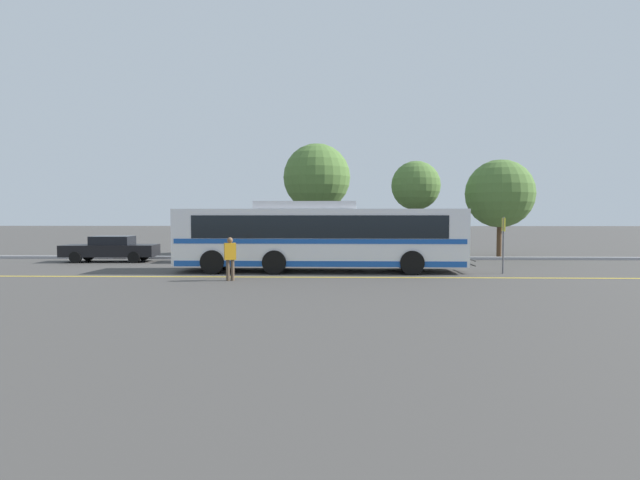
{
  "coord_description": "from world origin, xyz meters",
  "views": [
    {
      "loc": [
        1.78,
        -22.18,
        2.38
      ],
      "look_at": [
        1.14,
        -0.41,
        1.37
      ],
      "focal_mm": 28.0,
      "sensor_mm": 36.0,
      "label": 1
    }
  ],
  "objects_px": {
    "parked_car_1": "(222,248)",
    "bus_stop_sign": "(503,238)",
    "transit_bus": "(320,236)",
    "tree_0": "(500,194)",
    "pedestrian_0": "(230,256)",
    "parked_car_2": "(311,249)",
    "tree_2": "(317,177)",
    "parked_car_0": "(111,249)",
    "tree_1": "(416,186)"
  },
  "relations": [
    {
      "from": "transit_bus",
      "to": "tree_1",
      "type": "height_order",
      "value": "tree_1"
    },
    {
      "from": "transit_bus",
      "to": "tree_2",
      "type": "height_order",
      "value": "tree_2"
    },
    {
      "from": "pedestrian_0",
      "to": "bus_stop_sign",
      "type": "xyz_separation_m",
      "value": [
        10.97,
        2.64,
        0.59
      ]
    },
    {
      "from": "tree_1",
      "to": "tree_2",
      "type": "xyz_separation_m",
      "value": [
        -6.08,
        1.92,
        0.68
      ]
    },
    {
      "from": "transit_bus",
      "to": "bus_stop_sign",
      "type": "relative_size",
      "value": 5.32
    },
    {
      "from": "transit_bus",
      "to": "parked_car_0",
      "type": "bearing_deg",
      "value": -110.44
    },
    {
      "from": "parked_car_2",
      "to": "parked_car_1",
      "type": "bearing_deg",
      "value": 85.5
    },
    {
      "from": "tree_2",
      "to": "parked_car_0",
      "type": "bearing_deg",
      "value": -149.37
    },
    {
      "from": "parked_car_0",
      "to": "tree_1",
      "type": "height_order",
      "value": "tree_1"
    },
    {
      "from": "transit_bus",
      "to": "parked_car_2",
      "type": "relative_size",
      "value": 3.11
    },
    {
      "from": "parked_car_1",
      "to": "tree_2",
      "type": "height_order",
      "value": "tree_2"
    },
    {
      "from": "transit_bus",
      "to": "parked_car_0",
      "type": "height_order",
      "value": "transit_bus"
    },
    {
      "from": "transit_bus",
      "to": "bus_stop_sign",
      "type": "bearing_deg",
      "value": 85.33
    },
    {
      "from": "tree_1",
      "to": "parked_car_0",
      "type": "bearing_deg",
      "value": -165.23
    },
    {
      "from": "parked_car_0",
      "to": "tree_0",
      "type": "distance_m",
      "value": 22.06
    },
    {
      "from": "parked_car_2",
      "to": "tree_0",
      "type": "relative_size",
      "value": 0.71
    },
    {
      "from": "transit_bus",
      "to": "parked_car_1",
      "type": "distance_m",
      "value": 6.92
    },
    {
      "from": "transit_bus",
      "to": "tree_0",
      "type": "bearing_deg",
      "value": 127.58
    },
    {
      "from": "pedestrian_0",
      "to": "tree_2",
      "type": "height_order",
      "value": "tree_2"
    },
    {
      "from": "parked_car_0",
      "to": "parked_car_2",
      "type": "bearing_deg",
      "value": -93.49
    },
    {
      "from": "pedestrian_0",
      "to": "bus_stop_sign",
      "type": "distance_m",
      "value": 11.3
    },
    {
      "from": "transit_bus",
      "to": "parked_car_2",
      "type": "xyz_separation_m",
      "value": [
        -0.6,
        4.4,
        -0.87
      ]
    },
    {
      "from": "parked_car_2",
      "to": "tree_1",
      "type": "height_order",
      "value": "tree_1"
    },
    {
      "from": "tree_0",
      "to": "bus_stop_sign",
      "type": "bearing_deg",
      "value": -107.03
    },
    {
      "from": "parked_car_0",
      "to": "parked_car_1",
      "type": "xyz_separation_m",
      "value": [
        5.92,
        0.07,
        0.06
      ]
    },
    {
      "from": "parked_car_1",
      "to": "parked_car_0",
      "type": "bearing_deg",
      "value": 87.96
    },
    {
      "from": "bus_stop_sign",
      "to": "tree_2",
      "type": "xyz_separation_m",
      "value": [
        -8.24,
        11.34,
        3.43
      ]
    },
    {
      "from": "tree_2",
      "to": "tree_0",
      "type": "bearing_deg",
      "value": -14.65
    },
    {
      "from": "pedestrian_0",
      "to": "bus_stop_sign",
      "type": "height_order",
      "value": "bus_stop_sign"
    },
    {
      "from": "bus_stop_sign",
      "to": "pedestrian_0",
      "type": "bearing_deg",
      "value": -75.94
    },
    {
      "from": "transit_bus",
      "to": "tree_0",
      "type": "distance_m",
      "value": 13.13
    },
    {
      "from": "pedestrian_0",
      "to": "tree_0",
      "type": "distance_m",
      "value": 17.79
    },
    {
      "from": "transit_bus",
      "to": "parked_car_1",
      "type": "relative_size",
      "value": 2.98
    },
    {
      "from": "tree_1",
      "to": "pedestrian_0",
      "type": "bearing_deg",
      "value": -126.14
    },
    {
      "from": "parked_car_1",
      "to": "bus_stop_sign",
      "type": "xyz_separation_m",
      "value": [
        13.03,
        -5.06,
        0.75
      ]
    },
    {
      "from": "parked_car_2",
      "to": "tree_0",
      "type": "xyz_separation_m",
      "value": [
        10.94,
        3.41,
        3.05
      ]
    },
    {
      "from": "tree_0",
      "to": "tree_1",
      "type": "xyz_separation_m",
      "value": [
        -4.76,
        0.92,
        0.52
      ]
    },
    {
      "from": "tree_1",
      "to": "tree_2",
      "type": "distance_m",
      "value": 6.41
    },
    {
      "from": "parked_car_2",
      "to": "bus_stop_sign",
      "type": "height_order",
      "value": "bus_stop_sign"
    },
    {
      "from": "tree_1",
      "to": "parked_car_2",
      "type": "bearing_deg",
      "value": -144.98
    },
    {
      "from": "tree_0",
      "to": "tree_2",
      "type": "xyz_separation_m",
      "value": [
        -10.84,
        2.83,
        1.2
      ]
    },
    {
      "from": "parked_car_2",
      "to": "tree_2",
      "type": "bearing_deg",
      "value": -5.78
    },
    {
      "from": "pedestrian_0",
      "to": "tree_2",
      "type": "xyz_separation_m",
      "value": [
        2.73,
        13.98,
        4.02
      ]
    },
    {
      "from": "tree_0",
      "to": "tree_2",
      "type": "bearing_deg",
      "value": 165.35
    },
    {
      "from": "parked_car_2",
      "to": "tree_0",
      "type": "distance_m",
      "value": 11.86
    },
    {
      "from": "parked_car_1",
      "to": "tree_2",
      "type": "xyz_separation_m",
      "value": [
        4.8,
        6.28,
        4.18
      ]
    },
    {
      "from": "tree_2",
      "to": "parked_car_1",
      "type": "bearing_deg",
      "value": -127.38
    },
    {
      "from": "bus_stop_sign",
      "to": "transit_bus",
      "type": "bearing_deg",
      "value": -94.67
    },
    {
      "from": "parked_car_0",
      "to": "parked_car_2",
      "type": "relative_size",
      "value": 1.2
    },
    {
      "from": "parked_car_1",
      "to": "tree_1",
      "type": "xyz_separation_m",
      "value": [
        10.88,
        4.36,
        3.5
      ]
    }
  ]
}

